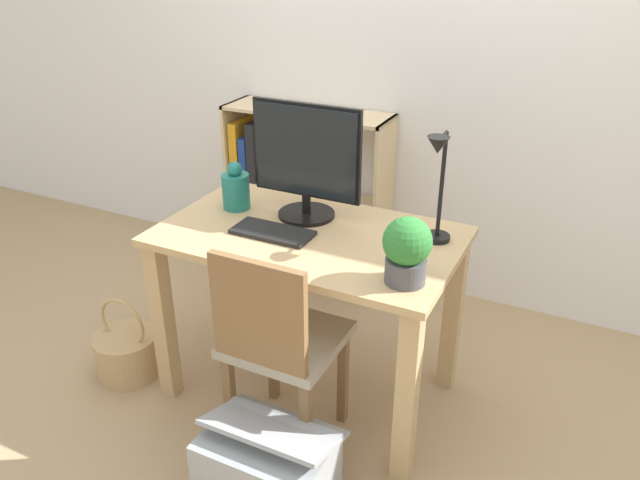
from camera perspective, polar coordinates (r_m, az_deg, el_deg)
name	(u,v)px	position (r m, az deg, el deg)	size (l,w,h in m)	color
ground_plane	(310,386)	(2.86, -0.91, -13.24)	(10.00, 10.00, 0.00)	tan
wall_back	(409,48)	(3.26, 8.15, 16.95)	(8.00, 0.05, 2.60)	white
desk	(309,267)	(2.51, -1.01, -2.52)	(1.17, 0.70, 0.76)	tan
monitor	(306,158)	(2.50, -1.28, 7.50)	(0.47, 0.23, 0.47)	black
keyboard	(273,232)	(2.44, -4.36, 0.72)	(0.32, 0.15, 0.02)	black
vase	(236,189)	(2.66, -7.71, 4.66)	(0.12, 0.12, 0.21)	#1E7266
desk_lamp	(438,179)	(2.28, 10.76, 5.49)	(0.10, 0.19, 0.44)	black
potted_plant	(407,249)	(2.07, 7.94, -0.85)	(0.17, 0.17, 0.24)	#4C4C51
chair	(278,341)	(2.30, -3.84, -9.20)	(0.40, 0.40, 0.88)	#9E937F
bookshelf	(281,201)	(3.61, -3.57, 3.59)	(0.92, 0.28, 0.98)	#D8BC8C
basket	(127,353)	(3.00, -17.22, -9.81)	(0.28, 0.28, 0.39)	tan
storage_box	(268,467)	(2.33, -4.81, -19.97)	(0.46, 0.35, 0.34)	#999EA3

